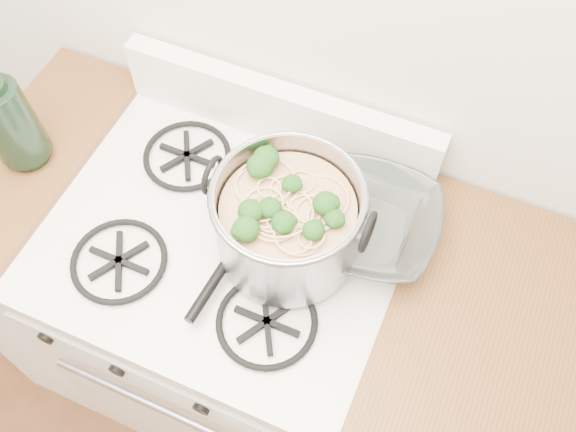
{
  "coord_description": "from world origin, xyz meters",
  "views": [
    {
      "loc": [
        0.4,
        0.68,
        2.1
      ],
      "look_at": [
        0.14,
        1.28,
        1.04
      ],
      "focal_mm": 40.0,
      "sensor_mm": 36.0,
      "label": 1
    }
  ],
  "objects": [
    {
      "name": "bottle",
      "position": [
        -0.5,
        1.26,
        1.07
      ],
      "size": [
        0.13,
        0.13,
        0.31
      ],
      "primitive_type": "imported",
      "rotation": [
        0.0,
        0.0,
        -0.1
      ],
      "color": "black",
      "rests_on": "counter_left"
    },
    {
      "name": "gas_range",
      "position": [
        0.0,
        1.26,
        0.44
      ],
      "size": [
        0.76,
        0.66,
        0.92
      ],
      "color": "white",
      "rests_on": "ground"
    },
    {
      "name": "spatula",
      "position": [
        0.05,
        1.3,
        0.94
      ],
      "size": [
        0.31,
        0.33,
        0.02
      ],
      "primitive_type": null,
      "rotation": [
        0.0,
        0.0,
        -0.07
      ],
      "color": "black",
      "rests_on": "gas_range"
    },
    {
      "name": "glass_bowl",
      "position": [
        0.28,
        1.38,
        0.94
      ],
      "size": [
        0.13,
        0.13,
        0.03
      ],
      "primitive_type": "imported",
      "rotation": [
        0.0,
        0.0,
        0.07
      ],
      "color": "white",
      "rests_on": "gas_range"
    },
    {
      "name": "stock_pot",
      "position": [
        0.14,
        1.28,
        1.02
      ],
      "size": [
        0.33,
        0.3,
        0.2
      ],
      "color": "gray",
      "rests_on": "gas_range"
    },
    {
      "name": "counter_left",
      "position": [
        -0.51,
        1.26,
        0.46
      ],
      "size": [
        0.25,
        0.65,
        0.92
      ],
      "color": "silver",
      "rests_on": "ground"
    }
  ]
}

